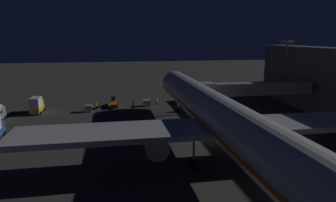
{
  "coord_description": "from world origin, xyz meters",
  "views": [
    {
      "loc": [
        13.76,
        45.75,
        16.26
      ],
      "look_at": [
        3.0,
        -13.76,
        3.5
      ],
      "focal_mm": 32.62,
      "sensor_mm": 36.0,
      "label": 1
    }
  ],
  "objects_px": {
    "cargo_truck_aft": "(36,105)",
    "baggage_container_far_row": "(147,103)",
    "airliner_at_gate": "(220,118)",
    "apron_floodlight_mast": "(285,68)",
    "baggage_container_near_belt": "(88,109)",
    "ground_crew_by_belt_loader": "(96,106)",
    "jet_bridge": "(247,89)",
    "ground_crew_marshaller_fwd": "(157,101)",
    "traffic_cone_nose_starboard": "(164,106)",
    "belt_loader": "(114,103)",
    "ground_crew_near_nose_gear": "(109,107)",
    "traffic_cone_nose_port": "(182,105)",
    "ground_crew_under_port_wing": "(133,104)"
  },
  "relations": [
    {
      "from": "belt_loader",
      "to": "ground_crew_by_belt_loader",
      "type": "distance_m",
      "value": 4.38
    },
    {
      "from": "baggage_container_near_belt",
      "to": "traffic_cone_nose_port",
      "type": "relative_size",
      "value": 2.8
    },
    {
      "from": "cargo_truck_aft",
      "to": "ground_crew_under_port_wing",
      "type": "bearing_deg",
      "value": -179.03
    },
    {
      "from": "cargo_truck_aft",
      "to": "baggage_container_near_belt",
      "type": "distance_m",
      "value": 11.06
    },
    {
      "from": "cargo_truck_aft",
      "to": "baggage_container_far_row",
      "type": "bearing_deg",
      "value": -174.14
    },
    {
      "from": "jet_bridge",
      "to": "ground_crew_near_nose_gear",
      "type": "distance_m",
      "value": 30.07
    },
    {
      "from": "cargo_truck_aft",
      "to": "belt_loader",
      "type": "distance_m",
      "value": 16.71
    },
    {
      "from": "ground_crew_by_belt_loader",
      "to": "ground_crew_marshaller_fwd",
      "type": "height_order",
      "value": "ground_crew_marshaller_fwd"
    },
    {
      "from": "apron_floodlight_mast",
      "to": "airliner_at_gate",
      "type": "bearing_deg",
      "value": 46.68
    },
    {
      "from": "baggage_container_far_row",
      "to": "ground_crew_marshaller_fwd",
      "type": "distance_m",
      "value": 2.63
    },
    {
      "from": "apron_floodlight_mast",
      "to": "ground_crew_marshaller_fwd",
      "type": "xyz_separation_m",
      "value": [
        29.08,
        -7.37,
        -8.16
      ]
    },
    {
      "from": "cargo_truck_aft",
      "to": "apron_floodlight_mast",
      "type": "bearing_deg",
      "value": 175.86
    },
    {
      "from": "baggage_container_near_belt",
      "to": "ground_crew_marshaller_fwd",
      "type": "bearing_deg",
      "value": -164.72
    },
    {
      "from": "cargo_truck_aft",
      "to": "baggage_container_near_belt",
      "type": "xyz_separation_m",
      "value": [
        -10.97,
        1.0,
        -1.04
      ]
    },
    {
      "from": "apron_floodlight_mast",
      "to": "ground_crew_near_nose_gear",
      "type": "xyz_separation_m",
      "value": [
        40.4,
        -3.01,
        -8.14
      ]
    },
    {
      "from": "airliner_at_gate",
      "to": "traffic_cone_nose_starboard",
      "type": "relative_size",
      "value": 119.53
    },
    {
      "from": "airliner_at_gate",
      "to": "jet_bridge",
      "type": "xyz_separation_m",
      "value": [
        -12.99,
        -19.91,
        0.13
      ]
    },
    {
      "from": "jet_bridge",
      "to": "ground_crew_under_port_wing",
      "type": "relative_size",
      "value": 13.46
    },
    {
      "from": "airliner_at_gate",
      "to": "jet_bridge",
      "type": "distance_m",
      "value": 23.78
    },
    {
      "from": "apron_floodlight_mast",
      "to": "ground_crew_near_nose_gear",
      "type": "height_order",
      "value": "apron_floodlight_mast"
    },
    {
      "from": "cargo_truck_aft",
      "to": "ground_crew_by_belt_loader",
      "type": "distance_m",
      "value": 12.61
    },
    {
      "from": "baggage_container_far_row",
      "to": "traffic_cone_nose_port",
      "type": "bearing_deg",
      "value": 169.65
    },
    {
      "from": "belt_loader",
      "to": "ground_crew_marshaller_fwd",
      "type": "bearing_deg",
      "value": -177.32
    },
    {
      "from": "jet_bridge",
      "to": "ground_crew_by_belt_loader",
      "type": "xyz_separation_m",
      "value": [
        30.81,
        -12.02,
        -4.89
      ]
    },
    {
      "from": "cargo_truck_aft",
      "to": "ground_crew_by_belt_loader",
      "type": "bearing_deg",
      "value": -176.19
    },
    {
      "from": "ground_crew_by_belt_loader",
      "to": "apron_floodlight_mast",
      "type": "bearing_deg",
      "value": 173.57
    },
    {
      "from": "ground_crew_near_nose_gear",
      "to": "ground_crew_by_belt_loader",
      "type": "relative_size",
      "value": 1.06
    },
    {
      "from": "baggage_container_far_row",
      "to": "ground_crew_near_nose_gear",
      "type": "distance_m",
      "value": 9.52
    },
    {
      "from": "ground_crew_by_belt_loader",
      "to": "airliner_at_gate",
      "type": "bearing_deg",
      "value": 119.16
    },
    {
      "from": "airliner_at_gate",
      "to": "apron_floodlight_mast",
      "type": "height_order",
      "value": "airliner_at_gate"
    },
    {
      "from": "cargo_truck_aft",
      "to": "belt_loader",
      "type": "bearing_deg",
      "value": -170.21
    },
    {
      "from": "apron_floodlight_mast",
      "to": "ground_crew_marshaller_fwd",
      "type": "distance_m",
      "value": 31.09
    },
    {
      "from": "cargo_truck_aft",
      "to": "ground_crew_marshaller_fwd",
      "type": "relative_size",
      "value": 2.95
    },
    {
      "from": "baggage_container_near_belt",
      "to": "ground_crew_under_port_wing",
      "type": "relative_size",
      "value": 0.85
    },
    {
      "from": "jet_bridge",
      "to": "ground_crew_by_belt_loader",
      "type": "height_order",
      "value": "jet_bridge"
    },
    {
      "from": "apron_floodlight_mast",
      "to": "belt_loader",
      "type": "xyz_separation_m",
      "value": [
        39.43,
        -6.89,
        -8.3
      ]
    },
    {
      "from": "ground_crew_near_nose_gear",
      "to": "ground_crew_marshaller_fwd",
      "type": "bearing_deg",
      "value": -158.92
    },
    {
      "from": "traffic_cone_nose_port",
      "to": "jet_bridge",
      "type": "bearing_deg",
      "value": 131.58
    },
    {
      "from": "baggage_container_far_row",
      "to": "traffic_cone_nose_starboard",
      "type": "bearing_deg",
      "value": 158.67
    },
    {
      "from": "airliner_at_gate",
      "to": "traffic_cone_nose_starboard",
      "type": "height_order",
      "value": "airliner_at_gate"
    },
    {
      "from": "jet_bridge",
      "to": "ground_crew_marshaller_fwd",
      "type": "bearing_deg",
      "value": -41.19
    },
    {
      "from": "baggage_container_far_row",
      "to": "ground_crew_near_nose_gear",
      "type": "relative_size",
      "value": 0.98
    },
    {
      "from": "cargo_truck_aft",
      "to": "baggage_container_near_belt",
      "type": "relative_size",
      "value": 3.44
    },
    {
      "from": "belt_loader",
      "to": "ground_crew_near_nose_gear",
      "type": "height_order",
      "value": "belt_loader"
    },
    {
      "from": "ground_crew_by_belt_loader",
      "to": "traffic_cone_nose_port",
      "type": "bearing_deg",
      "value": -179.57
    },
    {
      "from": "airliner_at_gate",
      "to": "apron_floodlight_mast",
      "type": "distance_m",
      "value": 37.33
    },
    {
      "from": "baggage_container_far_row",
      "to": "traffic_cone_nose_starboard",
      "type": "relative_size",
      "value": 3.25
    },
    {
      "from": "airliner_at_gate",
      "to": "ground_crew_marshaller_fwd",
      "type": "bearing_deg",
      "value": -84.06
    },
    {
      "from": "baggage_container_near_belt",
      "to": "traffic_cone_nose_starboard",
      "type": "bearing_deg",
      "value": -173.42
    },
    {
      "from": "jet_bridge",
      "to": "baggage_container_near_belt",
      "type": "xyz_separation_m",
      "value": [
        32.39,
        -10.18,
        -5.09
      ]
    }
  ]
}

